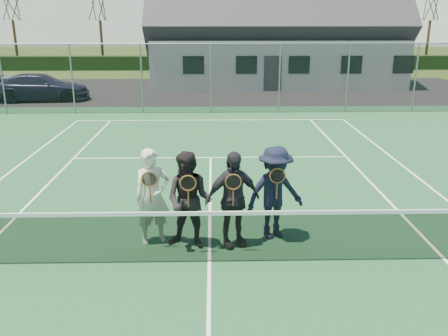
% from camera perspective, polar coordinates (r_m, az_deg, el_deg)
% --- Properties ---
extents(ground, '(220.00, 220.00, 0.00)m').
position_cam_1_polar(ground, '(27.62, -1.53, 9.19)').
color(ground, '#324B1A').
rests_on(ground, ground).
extents(court_surface, '(30.00, 30.00, 0.02)m').
position_cam_1_polar(court_surface, '(8.37, -1.77, -11.29)').
color(court_surface, '#1C4C2B').
rests_on(court_surface, ground).
extents(tarmac_carpark, '(40.00, 12.00, 0.01)m').
position_cam_1_polar(tarmac_carpark, '(27.92, -9.87, 9.04)').
color(tarmac_carpark, black).
rests_on(tarmac_carpark, ground).
extents(hedge_row, '(40.00, 1.20, 1.10)m').
position_cam_1_polar(hedge_row, '(39.48, -1.50, 12.54)').
color(hedge_row, black).
rests_on(hedge_row, ground).
extents(car_c, '(4.85, 2.35, 1.36)m').
position_cam_1_polar(car_c, '(26.10, -21.10, 9.05)').
color(car_c, '#1A1933').
rests_on(car_c, ground).
extents(court_markings, '(11.03, 23.83, 0.01)m').
position_cam_1_polar(court_markings, '(8.36, -1.77, -11.20)').
color(court_markings, white).
rests_on(court_markings, court_surface).
extents(tennis_net, '(11.68, 0.08, 1.10)m').
position_cam_1_polar(tennis_net, '(8.13, -1.81, -8.02)').
color(tennis_net, slate).
rests_on(tennis_net, ground).
extents(perimeter_fence, '(30.07, 0.07, 3.02)m').
position_cam_1_polar(perimeter_fence, '(20.98, -1.59, 10.70)').
color(perimeter_fence, slate).
rests_on(perimeter_fence, ground).
extents(clubhouse, '(15.60, 8.20, 7.70)m').
position_cam_1_polar(clubhouse, '(31.57, 6.06, 17.43)').
color(clubhouse, silver).
rests_on(clubhouse, ground).
extents(player_a, '(0.77, 0.64, 1.80)m').
position_cam_1_polar(player_a, '(8.81, -8.61, -3.41)').
color(player_a, beige).
rests_on(player_a, court_surface).
extents(player_b, '(1.03, 0.90, 1.80)m').
position_cam_1_polar(player_b, '(8.55, -4.20, -3.94)').
color(player_b, black).
rests_on(player_b, court_surface).
extents(player_c, '(1.14, 0.78, 1.80)m').
position_cam_1_polar(player_c, '(8.58, 1.03, -3.79)').
color(player_c, '#232328').
rests_on(player_c, court_surface).
extents(player_d, '(1.33, 1.04, 1.80)m').
position_cam_1_polar(player_d, '(8.94, 6.12, -2.99)').
color(player_d, black).
rests_on(player_d, court_surface).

